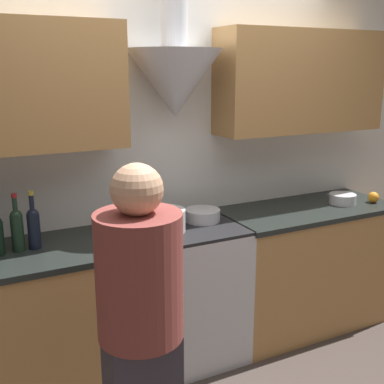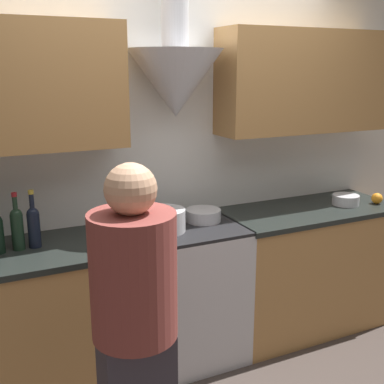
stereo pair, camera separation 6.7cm
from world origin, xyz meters
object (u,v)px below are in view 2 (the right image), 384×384
at_px(person_foreground_left, 135,329).
at_px(orange_fruit, 377,198).
at_px(stove_range, 185,292).
at_px(mixing_bowl, 203,215).
at_px(stock_pot, 164,220).
at_px(saucepan, 346,200).
at_px(wine_bottle_9, 34,225).
at_px(wine_bottle_8, 17,226).

bearing_deg(person_foreground_left, orange_fruit, 20.47).
distance_m(orange_fruit, person_foreground_left, 2.31).
relative_size(stove_range, mixing_bowl, 3.97).
height_order(stove_range, stock_pot, stock_pot).
distance_m(stock_pot, saucepan, 1.44).
distance_m(wine_bottle_9, stock_pot, 0.76).
bearing_deg(person_foreground_left, mixing_bowl, 50.62).
relative_size(stock_pot, saucepan, 1.39).
bearing_deg(person_foreground_left, stock_pot, 61.36).
distance_m(stove_range, stock_pot, 0.55).
xyz_separation_m(wine_bottle_8, orange_fruit, (2.50, -0.16, -0.09)).
bearing_deg(saucepan, mixing_bowl, 174.97).
relative_size(wine_bottle_8, stock_pot, 1.21).
relative_size(orange_fruit, person_foreground_left, 0.05).
bearing_deg(saucepan, person_foreground_left, -155.34).
height_order(stove_range, person_foreground_left, person_foreground_left).
bearing_deg(stove_range, stock_pot, -171.55).
relative_size(orange_fruit, saucepan, 0.42).
distance_m(orange_fruit, saucepan, 0.24).
height_order(wine_bottle_9, orange_fruit, wine_bottle_9).
xyz_separation_m(mixing_bowl, orange_fruit, (1.35, -0.18, 0.00)).
relative_size(wine_bottle_8, mixing_bowl, 1.41).
height_order(mixing_bowl, saucepan, mixing_bowl).
height_order(wine_bottle_8, person_foreground_left, person_foreground_left).
distance_m(stock_pot, orange_fruit, 1.66).
distance_m(stove_range, person_foreground_left, 1.20).
xyz_separation_m(stove_range, stock_pot, (-0.16, -0.02, 0.52)).
bearing_deg(saucepan, wine_bottle_9, 177.88).
distance_m(wine_bottle_9, mixing_bowl, 1.07).
bearing_deg(orange_fruit, wine_bottle_9, 176.15).
bearing_deg(stock_pot, person_foreground_left, -118.64).
bearing_deg(saucepan, stove_range, 177.94).
xyz_separation_m(wine_bottle_8, stock_pot, (0.84, -0.06, -0.06)).
bearing_deg(stove_range, saucepan, -2.06).
xyz_separation_m(wine_bottle_8, person_foreground_left, (0.35, -0.97, -0.20)).
bearing_deg(mixing_bowl, wine_bottle_9, -179.05).
relative_size(wine_bottle_9, saucepan, 1.70).
distance_m(wine_bottle_8, person_foreground_left, 1.05).
relative_size(stock_pot, mixing_bowl, 1.17).
distance_m(stove_range, mixing_bowl, 0.52).
xyz_separation_m(wine_bottle_9, orange_fruit, (2.42, -0.16, -0.09)).
bearing_deg(orange_fruit, saucepan, 160.10).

